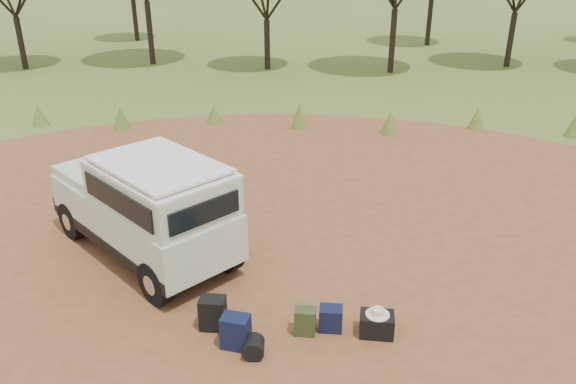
# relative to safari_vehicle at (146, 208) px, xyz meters

# --- Properties ---
(ground) EXTENTS (140.00, 140.00, 0.00)m
(ground) POSITION_rel_safari_vehicle_xyz_m (2.69, -0.25, -1.07)
(ground) COLOR #4E6523
(ground) RESTS_ON ground
(dirt_clearing) EXTENTS (23.00, 23.00, 0.01)m
(dirt_clearing) POSITION_rel_safari_vehicle_xyz_m (2.69, -0.25, -1.07)
(dirt_clearing) COLOR brown
(dirt_clearing) RESTS_ON ground
(grass_fringe) EXTENTS (36.60, 1.60, 0.90)m
(grass_fringe) POSITION_rel_safari_vehicle_xyz_m (2.80, 8.42, -0.67)
(grass_fringe) COLOR #4E6523
(grass_fringe) RESTS_ON ground
(safari_vehicle) EXTENTS (4.55, 4.38, 2.23)m
(safari_vehicle) POSITION_rel_safari_vehicle_xyz_m (0.00, 0.00, 0.00)
(safari_vehicle) COLOR beige
(safari_vehicle) RESTS_ON ground
(walking_staff) EXTENTS (0.49, 0.30, 1.66)m
(walking_staff) POSITION_rel_safari_vehicle_xyz_m (-0.45, -0.34, -0.25)
(walking_staff) COLOR #622C17
(walking_staff) RESTS_ON ground
(backpack_black) EXTENTS (0.43, 0.33, 0.58)m
(backpack_black) POSITION_rel_safari_vehicle_xyz_m (1.71, -2.26, -0.79)
(backpack_black) COLOR black
(backpack_black) RESTS_ON ground
(backpack_navy) EXTENTS (0.49, 0.39, 0.57)m
(backpack_navy) POSITION_rel_safari_vehicle_xyz_m (2.16, -2.71, -0.79)
(backpack_navy) COLOR #101133
(backpack_navy) RESTS_ON ground
(backpack_olive) EXTENTS (0.36, 0.26, 0.48)m
(backpack_olive) POSITION_rel_safari_vehicle_xyz_m (3.25, -2.32, -0.84)
(backpack_olive) COLOR #37441F
(backpack_olive) RESTS_ON ground
(duffel_navy) EXTENTS (0.39, 0.30, 0.43)m
(duffel_navy) POSITION_rel_safari_vehicle_xyz_m (3.67, -2.18, -0.86)
(duffel_navy) COLOR #101133
(duffel_navy) RESTS_ON ground
(hard_case) EXTENTS (0.57, 0.42, 0.39)m
(hard_case) POSITION_rel_safari_vehicle_xyz_m (4.42, -2.26, -0.88)
(hard_case) COLOR black
(hard_case) RESTS_ON ground
(stuff_sack) EXTENTS (0.35, 0.35, 0.33)m
(stuff_sack) POSITION_rel_safari_vehicle_xyz_m (2.47, -2.91, -0.91)
(stuff_sack) COLOR black
(stuff_sack) RESTS_ON ground
(safari_hat) EXTENTS (0.39, 0.39, 0.11)m
(safari_hat) POSITION_rel_safari_vehicle_xyz_m (4.42, -2.26, -0.64)
(safari_hat) COLOR beige
(safari_hat) RESTS_ON hard_case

